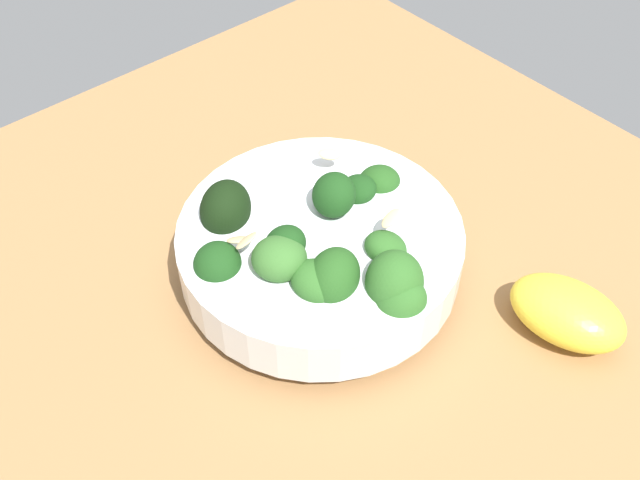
{
  "coord_description": "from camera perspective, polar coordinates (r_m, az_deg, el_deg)",
  "views": [
    {
      "loc": [
        23.34,
        27.32,
        43.72
      ],
      "look_at": [
        -1.01,
        -0.87,
        4.0
      ],
      "focal_mm": 41.81,
      "sensor_mm": 36.0,
      "label": 1
    }
  ],
  "objects": [
    {
      "name": "lemon_wedge",
      "position": [
        0.56,
        18.38,
        -5.28
      ],
      "size": [
        7.33,
        9.44,
        3.87
      ],
      "primitive_type": "ellipsoid",
      "rotation": [
        0.0,
        0.0,
        1.81
      ],
      "color": "yellow",
      "rests_on": "ground_plane"
    },
    {
      "name": "bowl_of_broccoli",
      "position": [
        0.54,
        0.03,
        -0.57
      ],
      "size": [
        20.89,
        21.26,
        8.97
      ],
      "color": "white",
      "rests_on": "ground_plane"
    },
    {
      "name": "ground_plane",
      "position": [
        0.58,
        -0.19,
        -4.9
      ],
      "size": [
        68.47,
        68.47,
        3.68
      ],
      "primitive_type": "cube",
      "color": "#996D42"
    }
  ]
}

